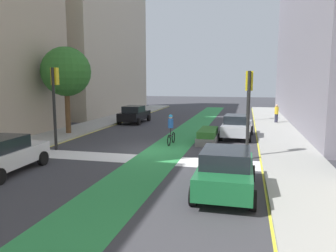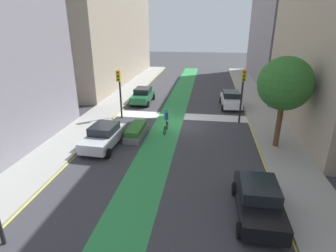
% 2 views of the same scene
% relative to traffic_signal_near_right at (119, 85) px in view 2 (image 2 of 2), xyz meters
% --- Properties ---
extents(ground_plane, '(120.00, 120.00, 0.00)m').
position_rel_traffic_signal_near_right_xyz_m(ground_plane, '(-5.30, 0.64, -3.04)').
color(ground_plane, '#38383D').
extents(bike_lane_paint, '(2.40, 60.00, 0.01)m').
position_rel_traffic_signal_near_right_xyz_m(bike_lane_paint, '(-4.40, 0.64, -3.03)').
color(bike_lane_paint, '#2D8C47').
rests_on(bike_lane_paint, ground_plane).
extents(crosswalk_band, '(12.00, 1.80, 0.01)m').
position_rel_traffic_signal_near_right_xyz_m(crosswalk_band, '(-5.30, -1.36, -3.03)').
color(crosswalk_band, silver).
rests_on(crosswalk_band, ground_plane).
extents(sidewalk_left, '(3.00, 60.00, 0.15)m').
position_rel_traffic_signal_near_right_xyz_m(sidewalk_left, '(-12.80, 0.64, -2.96)').
color(sidewalk_left, '#9E9E99').
rests_on(sidewalk_left, ground_plane).
extents(curb_stripe_left, '(0.16, 60.00, 0.01)m').
position_rel_traffic_signal_near_right_xyz_m(curb_stripe_left, '(-11.30, 0.64, -3.03)').
color(curb_stripe_left, yellow).
rests_on(curb_stripe_left, ground_plane).
extents(sidewalk_right, '(3.00, 60.00, 0.15)m').
position_rel_traffic_signal_near_right_xyz_m(sidewalk_right, '(2.20, 0.64, -2.96)').
color(sidewalk_right, '#9E9E99').
rests_on(sidewalk_right, ground_plane).
extents(curb_stripe_right, '(0.16, 60.00, 0.01)m').
position_rel_traffic_signal_near_right_xyz_m(curb_stripe_right, '(0.70, 0.64, -3.03)').
color(curb_stripe_right, yellow).
rests_on(curb_stripe_right, ground_plane).
extents(traffic_signal_near_right, '(0.35, 0.52, 4.34)m').
position_rel_traffic_signal_near_right_xyz_m(traffic_signal_near_right, '(0.00, 0.00, 0.00)').
color(traffic_signal_near_right, black).
rests_on(traffic_signal_near_right, ground_plane).
extents(traffic_signal_near_left, '(0.35, 0.52, 4.58)m').
position_rel_traffic_signal_near_right_xyz_m(traffic_signal_near_left, '(-10.43, -0.33, 0.16)').
color(traffic_signal_near_left, black).
rests_on(traffic_signal_near_left, ground_plane).
extents(car_green_right_near, '(2.03, 4.21, 1.57)m').
position_rel_traffic_signal_near_right_xyz_m(car_green_right_near, '(-0.71, -5.32, -2.24)').
color(car_green_right_near, '#196033').
rests_on(car_green_right_near, ground_plane).
extents(car_white_left_near, '(2.17, 4.27, 1.57)m').
position_rel_traffic_signal_near_right_xyz_m(car_white_left_near, '(-10.00, -5.08, -2.24)').
color(car_white_left_near, silver).
rests_on(car_white_left_near, ground_plane).
extents(car_black_left_far, '(2.05, 4.22, 1.57)m').
position_rel_traffic_signal_near_right_xyz_m(car_black_left_far, '(-10.07, 11.72, -2.24)').
color(car_black_left_far, black).
rests_on(car_black_left_far, ground_plane).
extents(car_silver_right_far, '(2.19, 4.28, 1.57)m').
position_rel_traffic_signal_near_right_xyz_m(car_silver_right_far, '(-0.67, 5.92, -2.24)').
color(car_silver_right_far, '#B2B7BF').
rests_on(car_silver_right_far, ground_plane).
extents(cyclist_in_lane, '(0.32, 1.73, 1.86)m').
position_rel_traffic_signal_near_right_xyz_m(cyclist_in_lane, '(-4.50, 2.57, -2.07)').
color(cyclist_in_lane, black).
rests_on(cyclist_in_lane, ground_plane).
extents(pedestrian_sidewalk_left_a, '(0.34, 0.34, 1.59)m').
position_rel_traffic_signal_near_right_xyz_m(pedestrian_sidewalk_left_a, '(-13.86, -5.26, -2.09)').
color(pedestrian_sidewalk_left_a, '#262638').
rests_on(pedestrian_sidewalk_left_a, sidewalk_left).
extents(street_tree_near, '(3.44, 3.44, 6.06)m').
position_rel_traffic_signal_near_right_xyz_m(street_tree_near, '(-12.44, 4.30, 1.43)').
color(street_tree_near, brown).
rests_on(street_tree_near, sidewalk_left).
extents(median_planter, '(1.15, 3.24, 0.85)m').
position_rel_traffic_signal_near_right_xyz_m(median_planter, '(-2.40, 3.82, -2.63)').
color(median_planter, slate).
rests_on(median_planter, ground_plane).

